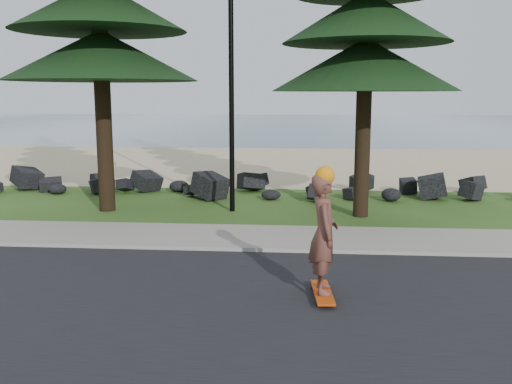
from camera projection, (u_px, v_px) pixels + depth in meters
The scene contains 9 objects.
ground at pixel (215, 240), 12.76m from camera, with size 160.00×160.00×0.00m, color #2C4716.
road at pixel (168, 316), 8.34m from camera, with size 160.00×7.00×0.02m, color black.
kerb at pixel (208, 248), 11.87m from camera, with size 160.00×0.20×0.10m, color gray.
sidewalk at pixel (216, 236), 12.95m from camera, with size 160.00×2.00×0.08m, color gray.
beach_sand at pixel (261, 163), 27.01m from camera, with size 160.00×15.00×0.01m, color tan.
ocean at pixel (285, 124), 62.86m from camera, with size 160.00×58.00×0.01m, color #365767.
seawall_boulders at pixel (241, 196), 18.26m from camera, with size 60.00×2.40×1.10m, color black, non-canonical shape.
lamp_post at pixel (231, 59), 15.21m from camera, with size 0.25×0.14×8.14m.
skateboarder at pixel (324, 234), 8.89m from camera, with size 0.50×1.15×2.11m.
Camera 1 is at (1.93, -12.28, 3.21)m, focal length 40.00 mm.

